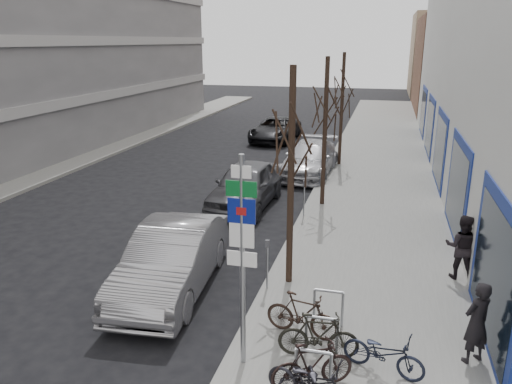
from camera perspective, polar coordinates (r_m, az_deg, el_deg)
The scene contains 24 objects.
ground at distance 10.94m, azimuth -14.19°, elevation -17.03°, with size 120.00×120.00×0.00m, color black.
sidewalk_east at distance 18.80m, azimuth 13.28°, elevation -1.96°, with size 5.00×70.00×0.15m, color slate.
sidewalk_west at distance 24.49m, azimuth -25.86°, elevation 1.17°, with size 3.00×70.00×0.15m, color slate.
brick_building_far at distance 48.59m, azimuth 25.16°, elevation 13.02°, with size 12.00×14.00×8.00m, color brown.
tan_building_far at distance 63.47m, azimuth 23.37°, elevation 14.25°, with size 13.00×12.00×9.00m, color #937A5B.
highway_sign_pole at distance 8.90m, azimuth -1.59°, elevation -6.67°, with size 0.55×0.10×4.20m.
bike_rack at distance 10.04m, azimuth 7.51°, elevation -15.52°, with size 0.66×2.26×0.83m.
tree_near at distance 11.68m, azimuth 4.14°, elevation 7.46°, with size 1.80×1.80×5.50m.
tree_mid at distance 18.06m, azimuth 8.03°, elevation 10.69°, with size 1.80×1.80×5.50m.
tree_far at distance 24.50m, azimuth 9.91°, elevation 12.22°, with size 1.80×1.80×5.50m.
meter_front at distance 12.24m, azimuth 1.29°, elevation -7.70°, with size 0.10×0.08×1.27m.
meter_mid at distance 17.30m, azimuth 5.52°, elevation -0.29°, with size 0.10×0.08×1.27m.
meter_back at distance 22.57m, azimuth 7.80°, elevation 3.72°, with size 0.10×0.08×1.27m.
bike_near_right at distance 9.24m, azimuth 6.46°, elevation -18.99°, with size 0.45×1.53×0.93m, color black.
bike_mid_curb at distance 9.82m, azimuth 14.41°, elevation -17.07°, with size 0.46×1.53×0.93m, color black.
bike_mid_inner at distance 9.98m, azimuth 7.15°, elevation -15.94°, with size 0.47×1.57×0.95m, color black.
bike_far_curb at distance 8.90m, azimuth 6.33°, elevation -20.44°, with size 0.48×1.59×0.97m, color black.
bike_far_inner at distance 10.58m, azimuth 5.28°, elevation -13.75°, with size 0.47×1.58×0.96m, color black.
parked_car_front at distance 12.63m, azimuth -9.60°, elevation -7.59°, with size 1.75×5.02×1.65m, color #99989C.
parked_car_mid at distance 18.66m, azimuth -1.16°, elevation 0.80°, with size 1.96×4.88×1.66m, color #4B4A4F.
parked_car_back at distance 23.29m, azimuth 6.14°, elevation 3.78°, with size 2.11×5.20×1.51m, color #AFAFB5.
lane_car at distance 31.28m, azimuth 2.20°, elevation 7.18°, with size 2.39×5.19×1.44m, color black.
pedestrian_near at distance 10.47m, azimuth 23.90°, elevation -13.49°, with size 0.60×0.39×1.65m, color black.
pedestrian_far at distance 13.76m, azimuth 22.46°, elevation -5.77°, with size 0.63×0.43×1.72m, color black.
Camera 1 is at (4.70, -7.83, 6.02)m, focal length 35.00 mm.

